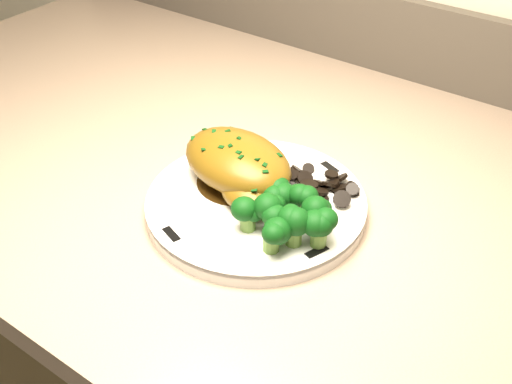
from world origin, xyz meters
The scene contains 9 objects.
plate centered at (-0.42, 1.58, 0.95)m, with size 0.25×0.25×0.02m, color white.
rim_accent_0 centered at (-0.38, 1.68, 0.96)m, with size 0.03×0.01×0.00m, color black.
rim_accent_1 centered at (-0.52, 1.62, 0.96)m, with size 0.03×0.01×0.00m, color black.
rim_accent_2 centered at (-0.45, 1.48, 0.96)m, with size 0.03×0.01×0.00m, color black.
rim_accent_3 centered at (-0.31, 1.54, 0.96)m, with size 0.03×0.01×0.00m, color black.
gravy_pool centered at (-0.45, 1.59, 0.96)m, with size 0.10×0.10×0.00m, color #331F09.
chicken_breast centered at (-0.45, 1.59, 0.99)m, with size 0.16×0.12×0.06m.
mushroom_pile centered at (-0.37, 1.63, 0.96)m, with size 0.09×0.06×0.02m.
broccoli_florets centered at (-0.36, 1.55, 0.98)m, with size 0.10×0.09×0.04m.
Camera 1 is at (-0.08, 1.12, 1.39)m, focal length 45.00 mm.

